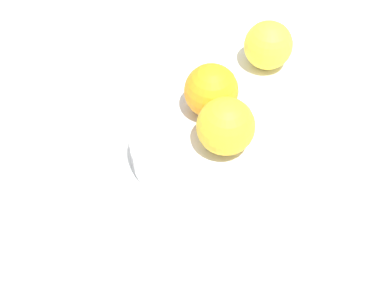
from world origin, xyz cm
name	(u,v)px	position (x,y,z in cm)	size (l,w,h in cm)	color
ground_plane	(192,161)	(0.00, 0.00, -1.00)	(110.00, 110.00, 2.00)	white
fruit_bowl	(192,147)	(0.00, 0.00, 1.90)	(14.31, 14.31, 4.02)	white
orange_in_bowl_0	(225,128)	(-0.26, -3.85, 7.20)	(6.36, 6.36, 6.36)	yellow
orange_in_bowl_1	(211,91)	(4.50, -0.63, 7.15)	(6.26, 6.26, 6.26)	orange
orange_loose_0	(268,45)	(19.03, -3.87, 3.34)	(6.67, 6.67, 6.67)	yellow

